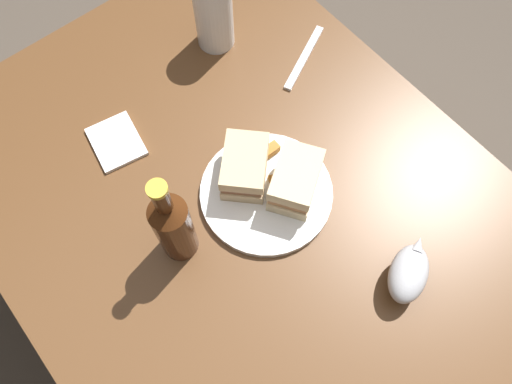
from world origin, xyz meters
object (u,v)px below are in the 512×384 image
pint_glass (214,16)px  cider_bottle (173,225)px  napkin (116,142)px  fork (304,57)px  gravy_boat (408,273)px  plate (266,193)px  sandwich_half_right (245,167)px  sandwich_half_left (296,180)px

pint_glass → cider_bottle: bearing=-45.5°
napkin → fork: 0.43m
pint_glass → napkin: size_ratio=1.50×
gravy_boat → napkin: (-0.55, -0.24, -0.04)m
plate → sandwich_half_right: (-0.05, -0.01, 0.04)m
cider_bottle → napkin: 0.27m
fork → sandwich_half_right: bearing=-178.2°
napkin → cider_bottle: bearing=-5.7°
sandwich_half_right → napkin: bearing=-146.4°
sandwich_half_left → cider_bottle: 0.24m
plate → sandwich_half_right: 0.07m
fork → pint_glass: bearing=100.7°
sandwich_half_left → pint_glass: size_ratio=0.83×
plate → pint_glass: (-0.35, 0.15, 0.06)m
sandwich_half_right → pint_glass: (-0.30, 0.16, 0.02)m
sandwich_half_left → gravy_boat: sandwich_half_left is taller
gravy_boat → cider_bottle: size_ratio=0.51×
sandwich_half_right → fork: sandwich_half_right is taller
pint_glass → gravy_boat: 0.63m
plate → napkin: 0.32m
cider_bottle → sandwich_half_left: bearing=77.0°
gravy_boat → plate: bearing=-163.8°
pint_glass → fork: pint_glass is taller
sandwich_half_left → gravy_boat: 0.25m
plate → sandwich_half_left: size_ratio=1.81×
fork → sandwich_half_left: bearing=-160.5°
plate → fork: 0.33m
sandwich_half_left → sandwich_half_right: sandwich_half_left is taller
plate → sandwich_half_left: (0.03, 0.04, 0.04)m
plate → napkin: plate is taller
cider_bottle → sandwich_half_right: bearing=99.5°
plate → sandwich_half_left: sandwich_half_left is taller
sandwich_half_right → pint_glass: size_ratio=0.82×
pint_glass → gravy_boat: size_ratio=1.31×
sandwich_half_left → napkin: sandwich_half_left is taller
cider_bottle → plate: bearing=83.0°
cider_bottle → gravy_boat: bearing=41.3°
plate → sandwich_half_right: bearing=-169.6°
cider_bottle → pint_glass: bearing=134.5°
cider_bottle → napkin: bearing=174.3°
plate → sandwich_half_left: bearing=55.6°
pint_glass → gravy_boat: pint_glass is taller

